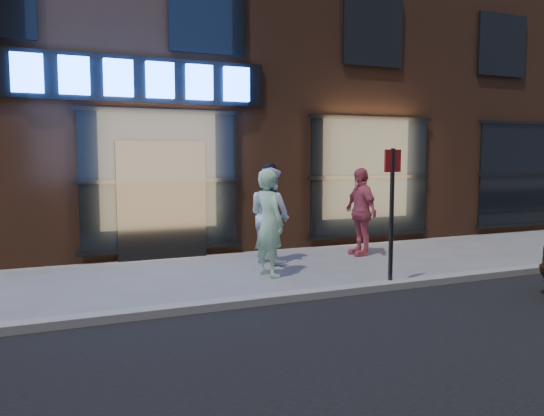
{
  "coord_description": "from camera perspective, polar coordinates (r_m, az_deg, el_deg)",
  "views": [
    {
      "loc": [
        -2.1,
        -6.84,
        2.1
      ],
      "look_at": [
        1.45,
        1.6,
        1.2
      ],
      "focal_mm": 35.0,
      "sensor_mm": 36.0,
      "label": 1
    }
  ],
  "objects": [
    {
      "name": "man_bowtie",
      "position": [
        9.23,
        -0.34,
        -1.64
      ],
      "size": [
        0.6,
        0.77,
        1.87
      ],
      "primitive_type": "imported",
      "rotation": [
        0.0,
        0.0,
        1.81
      ],
      "color": "#BDF9C5",
      "rests_on": "ground"
    },
    {
      "name": "curb",
      "position": [
        7.44,
        -5.63,
        -10.32
      ],
      "size": [
        60.0,
        0.25,
        0.12
      ],
      "primitive_type": "cube",
      "color": "gray",
      "rests_on": "ground"
    },
    {
      "name": "passerby",
      "position": [
        11.38,
        9.5,
        -0.38
      ],
      "size": [
        0.48,
        1.1,
        1.86
      ],
      "primitive_type": "imported",
      "rotation": [
        0.0,
        0.0,
        -1.6
      ],
      "color": "#CF5567",
      "rests_on": "ground"
    },
    {
      "name": "man_cap",
      "position": [
        10.41,
        -0.25,
        -0.78
      ],
      "size": [
        0.96,
        1.09,
        1.88
      ],
      "primitive_type": "imported",
      "rotation": [
        0.0,
        0.0,
        1.88
      ],
      "color": "white",
      "rests_on": "ground"
    },
    {
      "name": "storefront_building",
      "position": [
        15.29,
        -15.13,
        16.92
      ],
      "size": [
        30.2,
        8.28,
        10.3
      ],
      "color": "#54301E",
      "rests_on": "ground"
    },
    {
      "name": "sign_post",
      "position": [
        8.57,
        12.76,
        0.41
      ],
      "size": [
        0.35,
        0.11,
        2.22
      ],
      "rotation": [
        0.0,
        0.0,
        0.23
      ],
      "color": "#262628",
      "rests_on": "ground"
    },
    {
      "name": "ground",
      "position": [
        7.46,
        -5.63,
        -10.76
      ],
      "size": [
        90.0,
        90.0,
        0.0
      ],
      "primitive_type": "plane",
      "color": "slate",
      "rests_on": "ground"
    }
  ]
}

